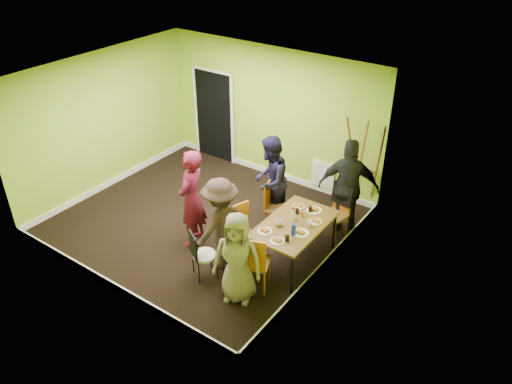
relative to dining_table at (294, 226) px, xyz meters
The scene contains 28 objects.
ground 2.10m from the dining_table, behind, with size 5.00×5.00×0.00m, color black.
room_walls 2.02m from the dining_table, behind, with size 5.04×4.54×2.82m.
dining_table is the anchor object (origin of this frame).
chair_left_far 1.03m from the dining_table, 143.01° to the left, with size 0.46×0.46×0.92m.
chair_left_near 0.85m from the dining_table, 142.99° to the right, with size 0.56×0.56×1.06m.
chair_back_end 1.20m from the dining_table, 77.74° to the left, with size 0.48×0.54×0.98m.
chair_front_end 0.98m from the dining_table, 96.36° to the right, with size 0.54×0.55×1.02m.
chair_bentwood 1.56m from the dining_table, 129.42° to the right, with size 0.45×0.46×0.86m.
easel 2.08m from the dining_table, 83.81° to the left, with size 0.76×0.71×1.89m.
plate_near_left 0.51m from the dining_table, 113.53° to the left, with size 0.21×0.21×0.01m, color white.
plate_near_right 0.54m from the dining_table, 119.67° to the right, with size 0.24×0.24×0.01m, color white.
plate_far_back 0.52m from the dining_table, 81.75° to the left, with size 0.25×0.25×0.01m, color white.
plate_far_front 0.57m from the dining_table, 86.06° to the right, with size 0.23×0.23×0.01m, color white.
plate_wall_back 0.34m from the dining_table, 40.52° to the left, with size 0.21×0.21×0.01m, color white.
plate_wall_front 0.29m from the dining_table, 40.40° to the right, with size 0.27×0.27×0.01m, color white.
thermos 0.20m from the dining_table, 133.20° to the left, with size 0.06×0.06×0.20m, color white.
blue_bottle 0.35m from the dining_table, 61.75° to the right, with size 0.08×0.08×0.20m, color #182BB7.
orange_bottle 0.26m from the dining_table, 90.75° to the left, with size 0.04×0.04×0.09m, color #C26212.
glass_mid 0.31m from the dining_table, 113.26° to the left, with size 0.06×0.06×0.09m, color black.
glass_back 0.44m from the dining_table, 84.74° to the left, with size 0.07×0.07×0.10m, color black.
glass_front 0.51m from the dining_table, 72.05° to the right, with size 0.07×0.07×0.09m, color black.
cup_a 0.28m from the dining_table, 132.00° to the right, with size 0.12×0.12×0.10m, color white.
cup_b 0.27m from the dining_table, 16.05° to the left, with size 0.09×0.09×0.08m, color white.
person_standing 1.79m from the dining_table, 161.80° to the right, with size 0.65×0.43×1.78m, color #560E25.
person_left_far 1.27m from the dining_table, 141.95° to the left, with size 0.82×0.64×1.70m, color #181534.
person_left_near 1.18m from the dining_table, 140.17° to the right, with size 1.03×0.59×1.60m, color #322121.
person_back_end 1.35m from the dining_table, 76.83° to the left, with size 1.05×0.44×1.80m, color black.
person_front_end 1.26m from the dining_table, 100.00° to the right, with size 0.73×0.47×1.49m, color gray.
Camera 1 is at (5.27, -5.79, 5.31)m, focal length 35.00 mm.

